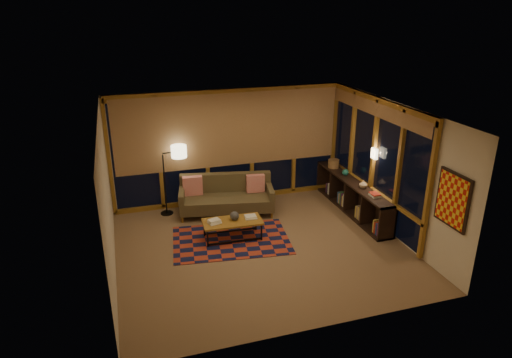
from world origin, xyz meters
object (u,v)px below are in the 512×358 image
object	(u,v)px
sofa	(226,196)
bookshelf	(352,196)
floor_lamp	(165,181)
coffee_table	(233,230)

from	to	relation	value
sofa	bookshelf	distance (m)	2.86
floor_lamp	bookshelf	size ratio (longest dim) A/B	0.53
sofa	floor_lamp	size ratio (longest dim) A/B	1.31
sofa	floor_lamp	bearing A→B (deg)	174.03
sofa	coffee_table	xyz separation A→B (m)	(-0.17, -1.18, -0.23)
floor_lamp	sofa	bearing A→B (deg)	-23.57
sofa	coffee_table	distance (m)	1.21
bookshelf	sofa	bearing A→B (deg)	165.41
coffee_table	bookshelf	size ratio (longest dim) A/B	0.40
floor_lamp	bookshelf	xyz separation A→B (m)	(4.07, -1.12, -0.42)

